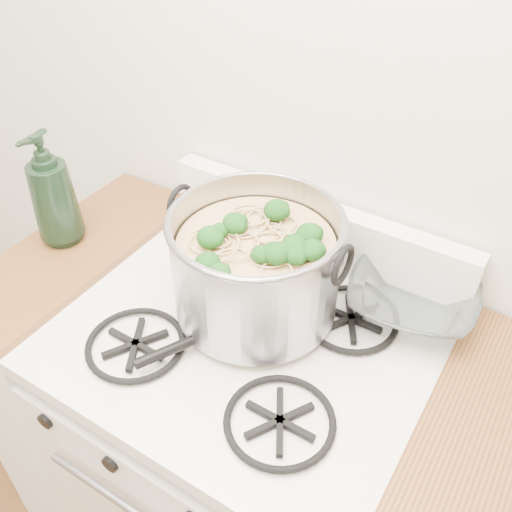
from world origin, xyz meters
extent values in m
plane|color=silver|center=(0.00, 1.60, 1.35)|extent=(3.60, 0.00, 3.60)
cube|color=white|center=(0.00, 1.27, 0.41)|extent=(0.76, 0.65, 0.81)
cube|color=white|center=(0.00, 1.27, 0.88)|extent=(0.76, 0.65, 0.04)
cube|color=black|center=(0.00, 1.27, 0.91)|extent=(0.60, 0.56, 0.02)
cylinder|color=black|center=(-0.28, 0.95, 0.78)|extent=(0.04, 0.03, 0.04)
cylinder|color=black|center=(-0.10, 0.95, 0.78)|extent=(0.04, 0.03, 0.04)
cube|color=silver|center=(-0.51, 1.27, 0.44)|extent=(0.25, 0.65, 0.88)
cube|color=#522A13|center=(-0.51, 1.27, 0.90)|extent=(0.25, 0.65, 0.04)
cylinder|color=#93949B|center=(-0.02, 1.33, 1.04)|extent=(0.34, 0.34, 0.23)
torus|color=#93949B|center=(-0.02, 1.33, 1.15)|extent=(0.35, 0.35, 0.01)
torus|color=black|center=(-0.20, 1.33, 1.12)|extent=(0.01, 0.08, 0.08)
torus|color=black|center=(0.17, 1.33, 1.12)|extent=(0.01, 0.08, 0.08)
cylinder|color=tan|center=(-0.02, 1.33, 1.01)|extent=(0.32, 0.32, 0.17)
sphere|color=#144412|center=(-0.02, 1.33, 1.11)|extent=(0.04, 0.04, 0.04)
sphere|color=#144412|center=(-0.02, 1.33, 1.11)|extent=(0.04, 0.04, 0.04)
sphere|color=#144412|center=(-0.02, 1.33, 1.11)|extent=(0.04, 0.04, 0.04)
sphere|color=#144412|center=(-0.02, 1.33, 1.11)|extent=(0.04, 0.04, 0.04)
sphere|color=#144412|center=(-0.02, 1.33, 1.11)|extent=(0.04, 0.04, 0.04)
sphere|color=#144412|center=(-0.02, 1.33, 1.11)|extent=(0.04, 0.04, 0.04)
sphere|color=#144412|center=(-0.02, 1.33, 1.11)|extent=(0.04, 0.04, 0.04)
sphere|color=#144412|center=(-0.02, 1.33, 1.11)|extent=(0.04, 0.04, 0.04)
sphere|color=#144412|center=(-0.02, 1.33, 1.11)|extent=(0.04, 0.04, 0.04)
sphere|color=#144412|center=(-0.02, 1.33, 1.11)|extent=(0.04, 0.04, 0.04)
sphere|color=#144412|center=(-0.02, 1.33, 1.11)|extent=(0.04, 0.04, 0.04)
sphere|color=#144412|center=(-0.02, 1.33, 1.11)|extent=(0.04, 0.04, 0.04)
sphere|color=#144412|center=(-0.02, 1.33, 1.11)|extent=(0.04, 0.04, 0.04)
sphere|color=#144412|center=(-0.02, 1.33, 1.11)|extent=(0.04, 0.04, 0.04)
imported|color=white|center=(0.27, 1.50, 0.94)|extent=(0.12, 0.12, 0.03)
imported|color=black|center=(-0.55, 1.28, 1.06)|extent=(0.12, 0.12, 0.29)
camera|label=1|loc=(0.45, 0.59, 1.79)|focal=40.00mm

